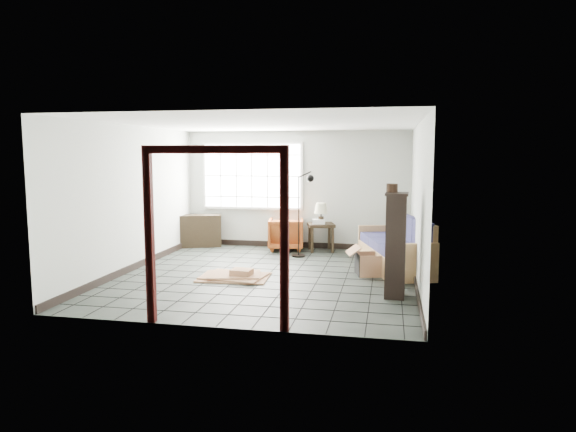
% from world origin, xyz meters
% --- Properties ---
extents(ground, '(5.50, 5.50, 0.00)m').
position_xyz_m(ground, '(0.00, 0.00, 0.00)').
color(ground, black).
rests_on(ground, ground).
extents(room_shell, '(5.02, 5.52, 2.61)m').
position_xyz_m(room_shell, '(0.00, 0.03, 1.68)').
color(room_shell, '#AFB5AE').
rests_on(room_shell, ground).
extents(window_panel, '(2.32, 0.08, 1.52)m').
position_xyz_m(window_panel, '(-1.00, 2.70, 1.60)').
color(window_panel, silver).
rests_on(window_panel, ground).
extents(doorway_trim, '(1.80, 0.08, 2.20)m').
position_xyz_m(doorway_trim, '(0.00, -2.70, 1.38)').
color(doorway_trim, '#3C0F0D').
rests_on(doorway_trim, ground).
extents(futon_sofa, '(1.42, 2.33, 0.97)m').
position_xyz_m(futon_sofa, '(2.22, 0.96, 0.35)').
color(futon_sofa, '#8E5F40').
rests_on(futon_sofa, ground).
extents(armchair, '(0.84, 0.81, 0.77)m').
position_xyz_m(armchair, '(-0.16, 2.40, 0.38)').
color(armchair, maroon).
rests_on(armchair, ground).
extents(side_table, '(0.68, 0.68, 0.60)m').
position_xyz_m(side_table, '(0.61, 2.40, 0.50)').
color(side_table, black).
rests_on(side_table, ground).
extents(table_lamp, '(0.32, 0.32, 0.45)m').
position_xyz_m(table_lamp, '(0.62, 2.35, 0.92)').
color(table_lamp, black).
rests_on(table_lamp, side_table).
extents(projector, '(0.29, 0.24, 0.10)m').
position_xyz_m(projector, '(0.57, 2.32, 0.65)').
color(projector, silver).
rests_on(projector, side_table).
extents(floor_lamp, '(0.46, 0.31, 1.76)m').
position_xyz_m(floor_lamp, '(0.36, 1.65, 0.94)').
color(floor_lamp, black).
rests_on(floor_lamp, ground).
extents(console_shelf, '(1.00, 0.67, 0.73)m').
position_xyz_m(console_shelf, '(-2.15, 2.40, 0.36)').
color(console_shelf, black).
rests_on(console_shelf, ground).
extents(tall_shelf, '(0.34, 0.43, 1.54)m').
position_xyz_m(tall_shelf, '(2.15, -0.95, 0.78)').
color(tall_shelf, black).
rests_on(tall_shelf, ground).
extents(pot, '(0.17, 0.17, 0.12)m').
position_xyz_m(pot, '(2.08, -0.88, 1.60)').
color(pot, black).
rests_on(pot, tall_shelf).
extents(open_box, '(0.99, 0.65, 0.52)m').
position_xyz_m(open_box, '(1.79, 0.40, 0.19)').
color(open_box, '#9E6A4C').
rests_on(open_box, ground).
extents(cardboard_pile, '(1.21, 0.89, 0.17)m').
position_xyz_m(cardboard_pile, '(-0.49, -0.32, 0.04)').
color(cardboard_pile, '#9E6A4C').
rests_on(cardboard_pile, ground).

